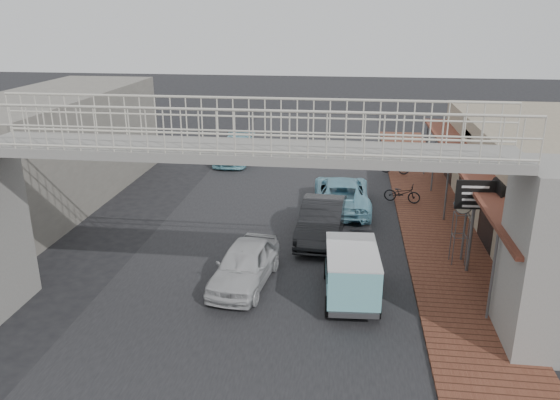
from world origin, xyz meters
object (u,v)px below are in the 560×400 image
(dark_sedan, at_px, (322,220))
(angkot_far, at_px, (235,150))
(angkot_van, at_px, (351,266))
(motorcycle_near, at_px, (402,193))
(motorcycle_far, at_px, (395,165))
(arrow_sign, at_px, (502,197))
(angkot_curb, at_px, (341,193))
(white_hatchback, at_px, (245,265))
(street_clock, at_px, (463,208))

(dark_sedan, bearing_deg, angkot_far, 120.89)
(angkot_far, distance_m, angkot_van, 17.33)
(angkot_far, bearing_deg, angkot_van, -66.69)
(motorcycle_near, xyz_separation_m, motorcycle_far, (0.00, 4.78, 0.05))
(dark_sedan, bearing_deg, angkot_van, -72.73)
(dark_sedan, xyz_separation_m, arrow_sign, (5.95, -2.45, 2.06))
(angkot_curb, distance_m, angkot_far, 10.03)
(white_hatchback, distance_m, motorcycle_far, 14.65)
(arrow_sign, bearing_deg, motorcycle_near, 106.31)
(angkot_van, bearing_deg, angkot_far, 110.22)
(angkot_curb, height_order, arrow_sign, arrow_sign)
(motorcycle_near, relative_size, street_clock, 0.68)
(angkot_curb, relative_size, arrow_sign, 1.58)
(angkot_far, relative_size, motorcycle_far, 3.01)
(angkot_far, height_order, motorcycle_near, angkot_far)
(dark_sedan, relative_size, angkot_far, 0.95)
(angkot_curb, bearing_deg, white_hatchback, 66.46)
(angkot_curb, distance_m, arrow_sign, 8.23)
(dark_sedan, height_order, angkot_far, dark_sedan)
(dark_sedan, xyz_separation_m, angkot_curb, (0.70, 3.54, -0.02))
(white_hatchback, distance_m, angkot_far, 15.73)
(white_hatchback, relative_size, motorcycle_far, 2.52)
(arrow_sign, bearing_deg, angkot_curb, 128.18)
(angkot_curb, bearing_deg, arrow_sign, 128.98)
(motorcycle_near, relative_size, motorcycle_far, 1.04)
(angkot_far, relative_size, street_clock, 1.97)
(white_hatchback, bearing_deg, motorcycle_near, 63.14)
(angkot_far, bearing_deg, white_hatchback, -77.50)
(angkot_far, bearing_deg, motorcycle_far, -11.82)
(angkot_far, height_order, angkot_van, angkot_van)
(dark_sedan, bearing_deg, angkot_curb, 82.28)
(dark_sedan, relative_size, angkot_curb, 0.87)
(arrow_sign, bearing_deg, dark_sedan, 154.55)
(white_hatchback, distance_m, dark_sedan, 4.76)
(angkot_van, relative_size, arrow_sign, 1.07)
(motorcycle_far, distance_m, street_clock, 11.33)
(dark_sedan, xyz_separation_m, motorcycle_near, (3.50, 4.51, -0.22))
(angkot_curb, bearing_deg, dark_sedan, 76.58)
(angkot_curb, xyz_separation_m, angkot_van, (0.46, -8.23, 0.35))
(white_hatchback, xyz_separation_m, arrow_sign, (8.25, 1.71, 2.13))
(dark_sedan, xyz_separation_m, motorcycle_far, (3.50, 9.29, -0.18))
(angkot_far, xyz_separation_m, motorcycle_near, (9.30, -6.66, -0.17))
(angkot_van, xyz_separation_m, street_clock, (3.74, 2.85, 1.05))
(angkot_far, xyz_separation_m, motorcycle_far, (9.30, -1.89, -0.12))
(angkot_van, height_order, street_clock, street_clock)
(white_hatchback, xyz_separation_m, angkot_van, (3.46, -0.53, 0.40))
(angkot_curb, relative_size, motorcycle_near, 3.19)
(street_clock, relative_size, arrow_sign, 0.73)
(dark_sedan, distance_m, street_clock, 5.41)
(arrow_sign, bearing_deg, angkot_far, 127.72)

